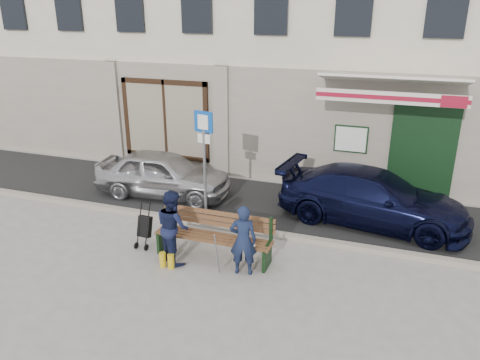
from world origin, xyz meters
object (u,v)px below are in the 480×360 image
at_px(car_navy, 373,197).
at_px(man, 243,240).
at_px(car_silver, 163,174).
at_px(parking_sign, 204,149).
at_px(bench, 211,236).
at_px(woman, 173,226).
at_px(stroller, 145,227).

height_order(car_navy, man, man).
distance_m(car_silver, parking_sign, 2.21).
xyz_separation_m(car_silver, bench, (2.46, -2.62, -0.15)).
distance_m(parking_sign, man, 2.79).
xyz_separation_m(woman, stroller, (-0.85, 0.34, -0.32)).
bearing_deg(car_navy, man, 153.45).
bearing_deg(stroller, woman, -18.14).
height_order(parking_sign, bench, parking_sign).
height_order(man, woman, woman).
bearing_deg(bench, stroller, -178.98).
bearing_deg(stroller, man, -4.72).
height_order(car_silver, parking_sign, parking_sign).
xyz_separation_m(car_navy, parking_sign, (-3.74, -1.06, 1.10)).
bearing_deg(parking_sign, car_silver, 160.35).
relative_size(man, stroller, 1.46).
relative_size(car_navy, bench, 1.81).
bearing_deg(stroller, parking_sign, 71.85).
height_order(car_silver, man, man).
distance_m(parking_sign, woman, 2.25).
bearing_deg(stroller, bench, 4.81).
xyz_separation_m(bench, man, (0.80, -0.37, 0.24)).
height_order(car_silver, bench, car_silver).
relative_size(car_silver, man, 2.57).
bearing_deg(car_navy, parking_sign, 113.71).
height_order(bench, woman, woman).
bearing_deg(bench, car_silver, 133.21).
xyz_separation_m(parking_sign, stroller, (-0.67, -1.68, -1.31)).
xyz_separation_m(car_silver, parking_sign, (1.63, -0.97, 1.12)).
relative_size(bench, woman, 1.61).
distance_m(car_navy, woman, 4.71).
relative_size(parking_sign, woman, 1.74).
bearing_deg(bench, car_navy, 42.98).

